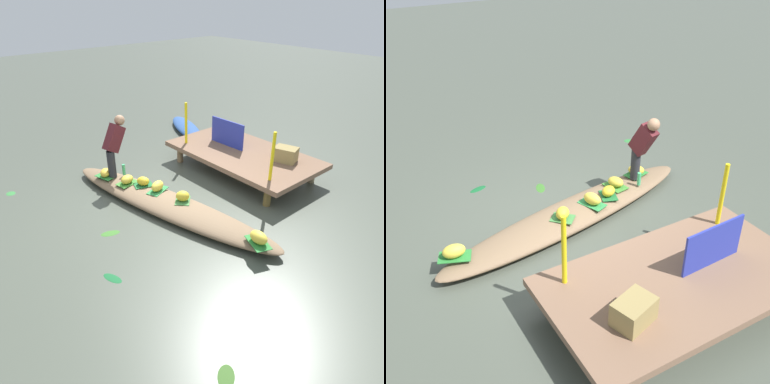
# 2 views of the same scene
# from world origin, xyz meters

# --- Properties ---
(canal_water) EXTENTS (40.00, 40.00, 0.00)m
(canal_water) POSITION_xyz_m (0.00, 0.00, 0.00)
(canal_water) COLOR #494F44
(canal_water) RESTS_ON ground
(dock_platform) EXTENTS (3.20, 1.80, 0.46)m
(dock_platform) POSITION_xyz_m (-0.17, 2.24, 0.40)
(dock_platform) COLOR brown
(dock_platform) RESTS_ON ground
(vendor_boat) EXTENTS (4.73, 1.72, 0.24)m
(vendor_boat) POSITION_xyz_m (0.00, 0.00, 0.12)
(vendor_boat) COLOR #7D6248
(vendor_boat) RESTS_ON ground
(moored_boat) EXTENTS (2.06, 1.29, 0.20)m
(moored_boat) POSITION_xyz_m (-2.96, 2.96, 0.10)
(moored_boat) COLOR #2D5193
(moored_boat) RESTS_ON ground
(leaf_mat_0) EXTENTS (0.32, 0.42, 0.01)m
(leaf_mat_0) POSITION_xyz_m (-0.93, -0.22, 0.24)
(leaf_mat_0) COLOR #3C8130
(leaf_mat_0) RESTS_ON vendor_boat
(banana_bunch_0) EXTENTS (0.29, 0.33, 0.16)m
(banana_bunch_0) POSITION_xyz_m (-0.93, -0.22, 0.32)
(banana_bunch_0) COLOR gold
(banana_bunch_0) RESTS_ON vendor_boat
(leaf_mat_1) EXTENTS (0.42, 0.42, 0.01)m
(leaf_mat_1) POSITION_xyz_m (0.28, 0.18, 0.24)
(leaf_mat_1) COLOR #3E7F3D
(leaf_mat_1) RESTS_ON vendor_boat
(banana_bunch_1) EXTENTS (0.31, 0.31, 0.18)m
(banana_bunch_1) POSITION_xyz_m (0.28, 0.18, 0.33)
(banana_bunch_1) COLOR gold
(banana_bunch_1) RESTS_ON vendor_boat
(leaf_mat_2) EXTENTS (0.35, 0.41, 0.01)m
(leaf_mat_2) POSITION_xyz_m (-0.66, -0.02, 0.24)
(leaf_mat_2) COLOR #1E6530
(leaf_mat_2) RESTS_ON vendor_boat
(banana_bunch_2) EXTENTS (0.30, 0.28, 0.17)m
(banana_bunch_2) POSITION_xyz_m (-0.66, -0.02, 0.32)
(banana_bunch_2) COLOR gold
(banana_bunch_2) RESTS_ON vendor_boat
(leaf_mat_3) EXTENTS (0.37, 0.48, 0.01)m
(leaf_mat_3) POSITION_xyz_m (-0.31, 0.06, 0.24)
(leaf_mat_3) COLOR #2D8442
(leaf_mat_3) RESTS_ON vendor_boat
(banana_bunch_3) EXTENTS (0.28, 0.35, 0.19)m
(banana_bunch_3) POSITION_xyz_m (-0.31, 0.06, 0.33)
(banana_bunch_3) COLOR yellow
(banana_bunch_3) RESTS_ON vendor_boat
(leaf_mat_4) EXTENTS (0.49, 0.39, 0.01)m
(leaf_mat_4) POSITION_xyz_m (1.95, 0.27, 0.24)
(leaf_mat_4) COLOR #297C32
(leaf_mat_4) RESTS_ON vendor_boat
(banana_bunch_4) EXTENTS (0.32, 0.22, 0.19)m
(banana_bunch_4) POSITION_xyz_m (1.95, 0.27, 0.33)
(banana_bunch_4) COLOR yellow
(banana_bunch_4) RESTS_ON vendor_boat
(leaf_mat_5) EXTENTS (0.44, 0.35, 0.01)m
(leaf_mat_5) POSITION_xyz_m (-1.46, -0.39, 0.24)
(leaf_mat_5) COLOR #2D8236
(leaf_mat_5) RESTS_ON vendor_boat
(banana_bunch_5) EXTENTS (0.34, 0.33, 0.16)m
(banana_bunch_5) POSITION_xyz_m (-1.46, -0.39, 0.32)
(banana_bunch_5) COLOR gold
(banana_bunch_5) RESTS_ON vendor_boat
(vendor_person) EXTENTS (0.28, 0.54, 1.19)m
(vendor_person) POSITION_xyz_m (-1.39, -0.16, 0.92)
(vendor_person) COLOR #28282D
(vendor_person) RESTS_ON vendor_boat
(water_bottle) EXTENTS (0.06, 0.06, 0.22)m
(water_bottle) POSITION_xyz_m (-1.29, -0.06, 0.35)
(water_bottle) COLOR #43B470
(water_bottle) RESTS_ON vendor_boat
(market_banner) EXTENTS (0.92, 0.07, 0.57)m
(market_banner) POSITION_xyz_m (-0.67, 2.24, 0.74)
(market_banner) COLOR #2834A0
(market_banner) RESTS_ON dock_platform
(railing_post_west) EXTENTS (0.06, 0.06, 0.92)m
(railing_post_west) POSITION_xyz_m (-1.37, 1.64, 0.92)
(railing_post_west) COLOR yellow
(railing_post_west) RESTS_ON dock_platform
(railing_post_east) EXTENTS (0.06, 0.06, 0.92)m
(railing_post_east) POSITION_xyz_m (1.03, 1.64, 0.92)
(railing_post_east) COLOR yellow
(railing_post_east) RESTS_ON dock_platform
(produce_crate) EXTENTS (0.51, 0.44, 0.29)m
(produce_crate) POSITION_xyz_m (0.70, 2.54, 0.60)
(produce_crate) COLOR olive
(produce_crate) RESTS_ON dock_platform
(drifting_plant_0) EXTENTS (0.33, 0.34, 0.01)m
(drifting_plant_0) POSITION_xyz_m (3.03, -1.49, 0.00)
(drifting_plant_0) COLOR #355D22
(drifting_plant_0) RESTS_ON ground
(drifting_plant_1) EXTENTS (0.20, 0.18, 0.01)m
(drifting_plant_1) POSITION_xyz_m (-2.44, -1.98, 0.00)
(drifting_plant_1) COLOR #317B38
(drifting_plant_1) RESTS_ON ground
(drifting_plant_2) EXTENTS (0.25, 0.35, 0.01)m
(drifting_plant_2) POSITION_xyz_m (0.01, -1.14, 0.00)
(drifting_plant_2) COLOR #366D27
(drifting_plant_2) RESTS_ON ground
(drifting_plant_3) EXTENTS (0.35, 0.23, 0.01)m
(drifting_plant_3) POSITION_xyz_m (0.97, -1.65, 0.00)
(drifting_plant_3) COLOR #155A2B
(drifting_plant_3) RESTS_ON ground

